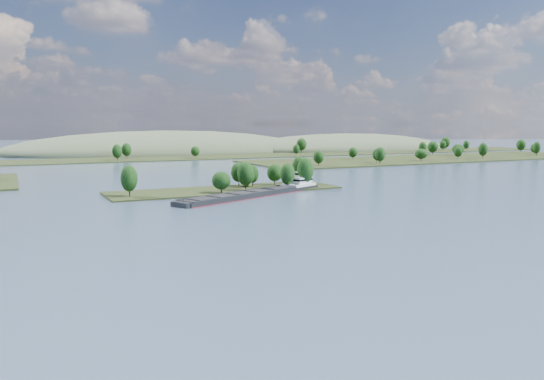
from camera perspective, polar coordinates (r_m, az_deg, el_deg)
ground at (r=175.29m, az=2.09°, el=-2.27°), size 1800.00×1800.00×0.00m
tree_island at (r=230.19m, az=-3.35°, el=0.95°), size 100.00×30.00×14.57m
right_bank at (r=458.22m, az=17.21°, el=3.36°), size 320.00×90.00×14.38m
back_shoreline at (r=442.40m, az=-14.34°, el=3.29°), size 900.00×60.00×15.92m
hill_east at (r=608.33m, az=8.06°, el=4.36°), size 260.00×140.00×36.00m
hill_west at (r=551.61m, az=-11.28°, el=4.02°), size 320.00×160.00×44.00m
cargo_barge at (r=215.04m, az=-1.08°, el=-0.17°), size 73.60×38.92×10.34m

